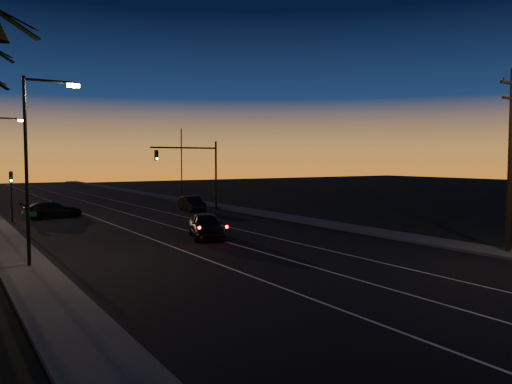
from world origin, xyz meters
TOP-DOWN VIEW (x-y plane):
  - road at (0.00, 30.00)m, footprint 20.00×170.00m
  - sidewalk_left at (-11.20, 30.00)m, footprint 2.40×170.00m
  - sidewalk_right at (11.20, 30.00)m, footprint 2.40×170.00m
  - lane_stripe_left at (-3.00, 30.00)m, footprint 0.12×160.00m
  - lane_stripe_mid at (0.50, 30.00)m, footprint 0.12×160.00m
  - lane_stripe_right at (4.00, 30.00)m, footprint 0.12×160.00m
  - streetlight_left_near at (-10.70, 20.00)m, footprint 2.55×0.26m
  - street_sign at (-10.80, 21.00)m, footprint 0.70×0.06m
  - utility_pole at (11.60, 10.00)m, footprint 2.20×0.28m
  - signal_mast at (7.14, 39.99)m, footprint 7.10×0.41m
  - signal_post at (-9.50, 39.98)m, footprint 0.28×0.37m
  - far_pole_right at (11.00, 52.00)m, footprint 0.14×0.14m
  - lead_car at (0.18, 23.73)m, footprint 3.45×5.69m
  - right_car at (6.81, 40.14)m, footprint 1.92×4.53m
  - cross_car at (-6.17, 40.89)m, footprint 5.28×2.77m

SIDE VIEW (x-z plane):
  - road at x=0.00m, z-range 0.00..0.01m
  - lane_stripe_left at x=-3.00m, z-range 0.01..0.02m
  - lane_stripe_mid at x=0.50m, z-range 0.01..0.02m
  - lane_stripe_right at x=4.00m, z-range 0.01..0.02m
  - sidewalk_left at x=-11.20m, z-range 0.00..0.16m
  - sidewalk_right at x=11.20m, z-range 0.00..0.16m
  - right_car at x=6.81m, z-range 0.01..1.47m
  - cross_car at x=-6.17m, z-range 0.01..1.47m
  - lead_car at x=0.18m, z-range 0.01..1.66m
  - street_sign at x=-10.80m, z-range 0.36..2.96m
  - signal_post at x=-9.50m, z-range 0.79..4.99m
  - far_pole_right at x=11.00m, z-range 0.00..9.00m
  - signal_mast at x=7.14m, z-range 1.28..8.28m
  - utility_pole at x=11.60m, z-range 0.32..10.32m
  - streetlight_left_near at x=-10.70m, z-range 0.82..9.82m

